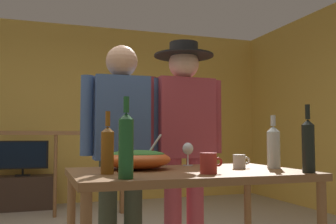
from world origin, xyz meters
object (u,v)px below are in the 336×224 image
Objects in this scene: flat_screen_tv at (23,155)px; mug_red at (209,163)px; stair_railing at (31,159)px; person_standing_right at (184,131)px; wine_bottle_amber at (107,149)px; salad_bowl at (137,158)px; wine_glass at (188,150)px; wine_bottle_green at (126,144)px; wine_bottle_dark at (308,145)px; wine_bottle_clear at (274,146)px; tv_console at (22,193)px; person_standing_left at (121,139)px; serving_table at (187,185)px; mug_white at (240,161)px.

mug_red is at bearing -75.22° from flat_screen_tv.
person_standing_right is at bearing -64.20° from stair_railing.
salad_bowl is at bearing 47.95° from wine_bottle_amber.
wine_bottle_green reaches higher than wine_glass.
wine_bottle_dark is 1.07m from person_standing_right.
wine_bottle_dark reaches higher than wine_bottle_clear.
tv_console is 2.82× the size of wine_bottle_amber.
person_standing_left is (0.18, 1.00, 0.02)m from wine_bottle_green.
wine_glass is 0.09× the size of person_standing_right.
salad_bowl is at bearing 147.57° from serving_table.
salad_bowl is 1.22× the size of wine_bottle_clear.
wine_bottle_clear is at bearing -14.66° from mug_white.
tv_console is (-0.11, 0.70, -0.50)m from stair_railing.
stair_railing is at bearing 97.87° from wine_bottle_green.
tv_console is 3.67m from salad_bowl.
wine_bottle_green is (0.57, -3.99, 0.22)m from flat_screen_tv.
serving_table is at bearing 37.54° from wine_bottle_green.
tv_console is at bearing 97.99° from wine_bottle_amber.
mug_red is 0.95m from person_standing_left.
mug_white is (0.21, -0.31, -0.06)m from wine_glass.
wine_bottle_green reaches higher than serving_table.
person_standing_left is at bearing -1.92° from person_standing_right.
person_standing_left is (-0.37, 0.35, 0.07)m from wine_glass.
tv_console is 4.09m from wine_bottle_clear.
wine_bottle_amber is at bearing -81.94° from flat_screen_tv.
stair_railing is 0.68m from flat_screen_tv.
wine_glass is at bearing 124.85° from mug_white.
wine_bottle_amber is at bearing 165.53° from wine_bottle_dark.
flat_screen_tv is at bearing -90.00° from tv_console.
wine_bottle_amber is at bearing 45.09° from person_standing_right.
wine_bottle_green is (-0.17, -0.48, 0.09)m from salad_bowl.
wine_bottle_green is (0.46, -3.32, 0.24)m from stair_railing.
wine_bottle_amber is (-0.04, 0.24, -0.03)m from wine_bottle_green.
wine_bottle_amber is 0.52m from mug_red.
wine_bottle_clear is at bearing 111.78° from person_standing_right.
stair_railing is at bearing -80.76° from tv_console.
tv_console is 4.12m from wine_bottle_green.
tv_console is 5.96× the size of wine_glass.
wine_bottle_green is 1.02m from wine_bottle_clear.
wine_bottle_clear is at bearing -13.31° from salad_bowl.
person_standing_right is at bearing 73.13° from wine_glass.
person_standing_left is (0.23, 0.76, 0.04)m from wine_bottle_amber.
wine_bottle_dark reaches higher than flat_screen_tv.
stair_railing reaches higher than mug_red.
wine_bottle_amber is (0.53, -3.74, 0.20)m from flat_screen_tv.
flat_screen_tv is 4.02m from mug_red.
wine_bottle_amber is at bearing 163.50° from mug_red.
mug_white is at bearing 119.40° from wine_bottle_dark.
flat_screen_tv is 0.39× the size of person_standing_right.
person_standing_right is (0.66, 1.00, 0.07)m from wine_bottle_green.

